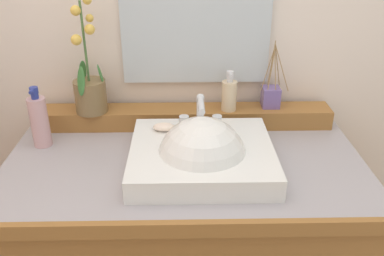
# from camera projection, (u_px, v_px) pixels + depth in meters

# --- Properties ---
(wall_back) EXTENTS (2.88, 0.20, 2.58)m
(wall_back) POSITION_uv_depth(u_px,v_px,m) (184.00, 4.00, 1.50)
(wall_back) COLOR beige
(wall_back) RESTS_ON ground
(back_ledge) EXTENTS (1.06, 0.11, 0.07)m
(back_ledge) POSITION_uv_depth(u_px,v_px,m) (185.00, 117.00, 1.51)
(back_ledge) COLOR #97612D
(back_ledge) RESTS_ON vanity_cabinet
(sink_basin) EXTENTS (0.43, 0.39, 0.29)m
(sink_basin) POSITION_uv_depth(u_px,v_px,m) (203.00, 159.00, 1.25)
(sink_basin) COLOR white
(sink_basin) RESTS_ON vanity_cabinet
(soap_bar) EXTENTS (0.07, 0.04, 0.02)m
(soap_bar) POSITION_uv_depth(u_px,v_px,m) (165.00, 127.00, 1.33)
(soap_bar) COLOR beige
(soap_bar) RESTS_ON sink_basin
(potted_plant) EXTENTS (0.11, 0.12, 0.40)m
(potted_plant) POSITION_uv_depth(u_px,v_px,m) (91.00, 88.00, 1.43)
(potted_plant) COLOR brown
(potted_plant) RESTS_ON back_ledge
(soap_dispenser) EXTENTS (0.05, 0.06, 0.14)m
(soap_dispenser) POSITION_uv_depth(u_px,v_px,m) (230.00, 95.00, 1.46)
(soap_dispenser) COLOR beige
(soap_dispenser) RESTS_ON back_ledge
(reed_diffuser) EXTENTS (0.10, 0.08, 0.24)m
(reed_diffuser) POSITION_uv_depth(u_px,v_px,m) (271.00, 96.00, 1.49)
(reed_diffuser) COLOR #6F5897
(reed_diffuser) RESTS_ON back_ledge
(lotion_bottle) EXTENTS (0.06, 0.06, 0.21)m
(lotion_bottle) POSITION_uv_depth(u_px,v_px,m) (40.00, 121.00, 1.35)
(lotion_bottle) COLOR #CA9B9D
(lotion_bottle) RESTS_ON vanity_cabinet
(mirror) EXTENTS (0.52, 0.02, 0.46)m
(mirror) POSITION_uv_depth(u_px,v_px,m) (197.00, 17.00, 1.41)
(mirror) COLOR silver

